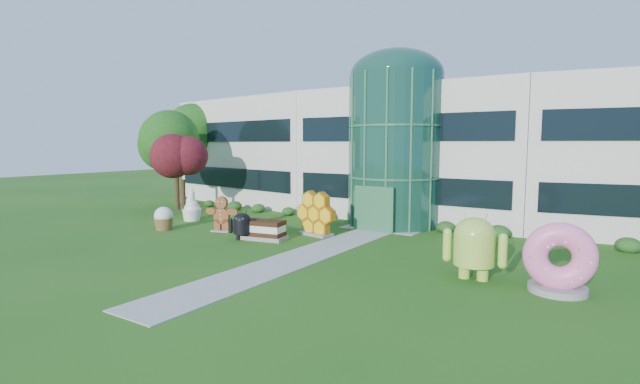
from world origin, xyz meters
The scene contains 14 objects.
ground centered at (0.00, 0.00, 0.00)m, with size 140.00×140.00×0.00m, color #215114.
building centered at (0.00, 18.00, 4.65)m, with size 46.00×15.00×9.30m, color beige, non-canonical shape.
atrium centered at (0.00, 12.00, 4.90)m, with size 6.00×6.00×9.80m, color #194738.
walkway centered at (0.00, 2.00, 0.02)m, with size 2.40×20.00×0.04m, color #9E9E93.
tree_red centered at (-15.50, 7.50, 3.00)m, with size 4.00×4.00×6.00m, color #3F0C14, non-canonical shape.
trees_backdrop centered at (0.00, 13.00, 4.20)m, with size 52.00×8.00×8.40m, color #1F4912, non-canonical shape.
android_green centered at (7.81, 2.19, 1.47)m, with size 2.59×1.72×2.93m, color #ABD343, non-canonical shape.
android_black centered at (-5.10, 2.79, 0.90)m, with size 1.59×1.07×1.81m, color black, non-canonical shape.
donut centered at (10.82, 2.23, 1.31)m, with size 2.52×1.21×2.62m, color #F15B9F, non-canonical shape.
gingerbread centered at (-7.91, 4.01, 1.10)m, with size 2.38×0.92×2.20m, color maroon, non-canonical shape.
ice_cream_sandwich centered at (-4.12, 3.52, 0.55)m, with size 2.48×1.24×1.11m, color black, non-canonical shape.
honeycomb centered at (-2.36, 6.13, 1.18)m, with size 2.99×1.07×2.35m, color yellow, non-canonical shape.
froyo centered at (-12.61, 5.76, 1.20)m, with size 1.40×1.40×2.40m, color white, non-canonical shape.
cupcake centered at (-11.28, 2.33, 0.74)m, with size 1.23×1.23×1.47m, color white, non-canonical shape.
Camera 1 is at (12.54, -16.23, 5.39)m, focal length 26.00 mm.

